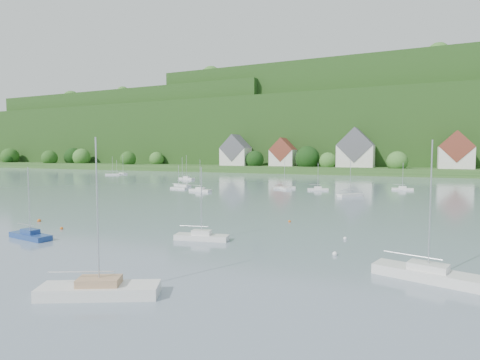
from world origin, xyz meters
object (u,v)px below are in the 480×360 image
at_px(near_sailboat_3, 202,236).
at_px(near_sailboat_1, 30,235).
at_px(near_sailboat_4, 428,273).
at_px(near_sailboat_2, 99,289).

bearing_deg(near_sailboat_3, near_sailboat_1, -169.54).
height_order(near_sailboat_3, near_sailboat_4, near_sailboat_4).
height_order(near_sailboat_2, near_sailboat_3, near_sailboat_2).
bearing_deg(near_sailboat_1, near_sailboat_2, -18.82).
bearing_deg(near_sailboat_2, near_sailboat_1, 126.49).
relative_size(near_sailboat_2, near_sailboat_3, 1.32).
bearing_deg(near_sailboat_3, near_sailboat_2, -94.74).
bearing_deg(near_sailboat_4, near_sailboat_1, -161.07).
height_order(near_sailboat_1, near_sailboat_4, near_sailboat_4).
bearing_deg(near_sailboat_4, near_sailboat_3, -176.77).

